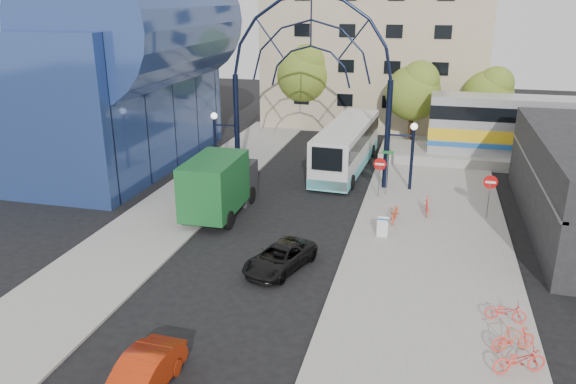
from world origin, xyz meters
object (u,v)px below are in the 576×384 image
(do_not_enter_sign, at_px, (490,186))
(tree_north_b, at_px, (305,72))
(city_bus, at_px, (347,146))
(green_truck, at_px, (220,184))
(tree_north_a, at_px, (415,90))
(bike_far_c, at_px, (519,360))
(red_sedan, at_px, (141,377))
(black_suv, at_px, (280,258))
(bike_far_b, at_px, (513,338))
(sandwich_board, at_px, (383,225))
(gateway_arch, at_px, (311,52))
(street_name_sign, at_px, (387,163))
(bike_near_b, at_px, (427,206))
(bike_near_a, at_px, (395,213))
(tree_north_c, at_px, (490,93))
(stop_sign, at_px, (380,168))
(bike_far_a, at_px, (506,311))

(do_not_enter_sign, bearing_deg, tree_north_b, 126.74)
(city_bus, height_order, green_truck, green_truck)
(tree_north_a, xyz_separation_m, bike_far_c, (4.85, -29.98, -4.01))
(city_bus, distance_m, red_sedan, 25.88)
(black_suv, height_order, bike_far_b, black_suv)
(bike_far_c, bearing_deg, red_sedan, 86.69)
(sandwich_board, bearing_deg, city_bus, 107.35)
(gateway_arch, distance_m, bike_far_c, 22.58)
(street_name_sign, bearing_deg, bike_near_b, -47.97)
(street_name_sign, distance_m, bike_far_b, 16.53)
(bike_near_a, relative_size, bike_far_c, 1.01)
(city_bus, distance_m, green_truck, 11.85)
(sandwich_board, xyz_separation_m, tree_north_c, (6.52, 21.95, 3.53))
(stop_sign, xyz_separation_m, bike_near_a, (1.27, -3.71, -1.39))
(gateway_arch, relative_size, sandwich_board, 13.80)
(sandwich_board, height_order, bike_near_b, bike_near_b)
(bike_near_a, bearing_deg, bike_far_b, -62.43)
(street_name_sign, xyz_separation_m, tree_north_a, (0.92, 13.33, 2.48))
(do_not_enter_sign, bearing_deg, black_suv, -138.03)
(stop_sign, height_order, black_suv, stop_sign)
(tree_north_c, distance_m, red_sedan, 38.24)
(bike_far_b, bearing_deg, sandwich_board, 5.20)
(tree_north_c, height_order, red_sedan, tree_north_c)
(tree_north_c, distance_m, black_suv, 28.89)
(street_name_sign, relative_size, tree_north_b, 0.35)
(street_name_sign, bearing_deg, do_not_enter_sign, -24.16)
(stop_sign, xyz_separation_m, black_suv, (-3.41, -10.64, -1.42))
(street_name_sign, height_order, tree_north_a, tree_north_a)
(stop_sign, relative_size, black_suv, 0.61)
(red_sedan, distance_m, bike_far_a, 13.49)
(gateway_arch, distance_m, stop_sign, 8.37)
(stop_sign, relative_size, tree_north_c, 0.38)
(street_name_sign, bearing_deg, bike_near_a, -78.61)
(tree_north_a, height_order, city_bus, tree_north_a)
(tree_north_c, bearing_deg, bike_near_a, -107.13)
(bike_far_c, bearing_deg, tree_north_a, -12.78)
(bike_far_b, bearing_deg, city_bus, -2.35)
(tree_north_c, bearing_deg, black_suv, -111.99)
(tree_north_a, xyz_separation_m, bike_far_a, (4.76, -26.78, -4.09))
(tree_north_c, xyz_separation_m, city_bus, (-10.21, -10.14, -2.56))
(tree_north_c, relative_size, bike_near_a, 3.51)
(green_truck, xyz_separation_m, bike_near_b, (11.47, 2.42, -1.12))
(sandwich_board, xyz_separation_m, tree_north_b, (-9.48, 23.95, 4.52))
(sandwich_board, bearing_deg, gateway_arch, 124.91)
(city_bus, height_order, red_sedan, city_bus)
(tree_north_c, bearing_deg, stop_sign, -114.69)
(street_name_sign, height_order, bike_far_b, street_name_sign)
(street_name_sign, distance_m, bike_near_a, 4.66)
(do_not_enter_sign, height_order, bike_near_b, do_not_enter_sign)
(stop_sign, xyz_separation_m, street_name_sign, (0.40, 0.60, 0.14))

